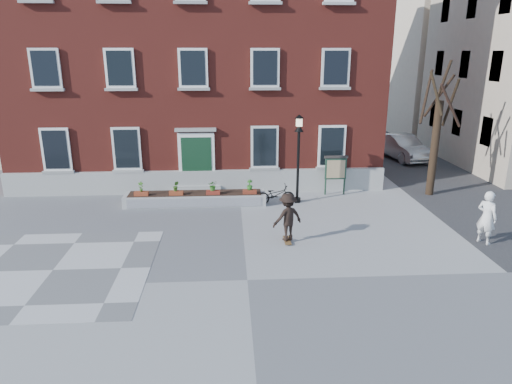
{
  "coord_description": "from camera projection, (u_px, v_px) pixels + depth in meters",
  "views": [
    {
      "loc": [
        -0.48,
        -12.16,
        6.48
      ],
      "look_at": [
        0.5,
        4.0,
        1.5
      ],
      "focal_mm": 32.0,
      "sensor_mm": 36.0,
      "label": 1
    }
  ],
  "objects": [
    {
      "name": "brick_building",
      "position": [
        199.0,
        55.0,
        24.89
      ],
      "size": [
        18.4,
        10.85,
        12.6
      ],
      "color": "maroon",
      "rests_on": "ground"
    },
    {
      "name": "planter_assembly",
      "position": [
        196.0,
        198.0,
        20.17
      ],
      "size": [
        6.2,
        1.12,
        1.15
      ],
      "color": "#B8B8B3",
      "rests_on": "ground"
    },
    {
      "name": "lamp_post",
      "position": [
        299.0,
        147.0,
        19.83
      ],
      "size": [
        0.4,
        0.4,
        3.93
      ],
      "color": "black",
      "rests_on": "ground"
    },
    {
      "name": "bare_tree",
      "position": [
        436.0,
        136.0,
        20.87
      ],
      "size": [
        1.83,
        1.83,
        6.16
      ],
      "color": "#312216",
      "rests_on": "ground"
    },
    {
      "name": "parked_car",
      "position": [
        402.0,
        147.0,
        28.64
      ],
      "size": [
        2.43,
        4.83,
        1.52
      ],
      "primitive_type": "imported",
      "rotation": [
        0.0,
        0.0,
        0.19
      ],
      "color": "#BABDC0",
      "rests_on": "ground"
    },
    {
      "name": "side_street",
      "position": [
        495.0,
        44.0,
        31.38
      ],
      "size": [
        15.2,
        36.0,
        14.5
      ],
      "color": "#38383A",
      "rests_on": "ground"
    },
    {
      "name": "checker_patch",
      "position": [
        53.0,
        270.0,
        14.14
      ],
      "size": [
        6.0,
        6.0,
        0.01
      ],
      "primitive_type": "cube",
      "color": "slate",
      "rests_on": "ground"
    },
    {
      "name": "bystander",
      "position": [
        487.0,
        217.0,
        15.89
      ],
      "size": [
        0.76,
        0.84,
        1.92
      ],
      "primitive_type": "imported",
      "rotation": [
        0.0,
        0.0,
        2.12
      ],
      "color": "white",
      "rests_on": "ground"
    },
    {
      "name": "ground",
      "position": [
        247.0,
        280.0,
        13.53
      ],
      "size": [
        100.0,
        100.0,
        0.0
      ],
      "primitive_type": "plane",
      "color": "gray",
      "rests_on": "ground"
    },
    {
      "name": "notice_board",
      "position": [
        336.0,
        169.0,
        21.3
      ],
      "size": [
        1.1,
        0.16,
        1.87
      ],
      "color": "#193322",
      "rests_on": "ground"
    },
    {
      "name": "skateboarder",
      "position": [
        288.0,
        217.0,
        15.99
      ],
      "size": [
        1.28,
        1.03,
        1.8
      ],
      "color": "brown",
      "rests_on": "ground"
    },
    {
      "name": "bicycle",
      "position": [
        275.0,
        195.0,
        20.12
      ],
      "size": [
        1.75,
        0.71,
        0.9
      ],
      "primitive_type": "imported",
      "rotation": [
        0.0,
        0.0,
        1.64
      ],
      "color": "black",
      "rests_on": "ground"
    }
  ]
}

